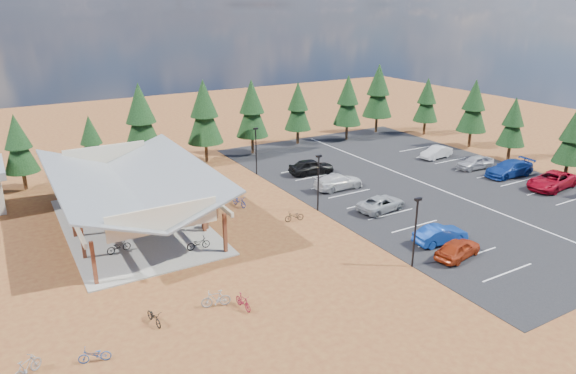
{
  "coord_description": "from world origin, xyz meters",
  "views": [
    {
      "loc": [
        -18.66,
        -33.24,
        17.32
      ],
      "look_at": [
        3.26,
        4.27,
        1.85
      ],
      "focal_mm": 32.0,
      "sensor_mm": 36.0,
      "label": 1
    }
  ],
  "objects_px": {
    "bike_6": "(173,210)",
    "bike_8": "(154,317)",
    "lamp_post_2": "(256,148)",
    "car_9": "(436,152)",
    "bike_4": "(198,243)",
    "bike_16": "(294,216)",
    "bike_pavilion": "(129,182)",
    "car_2": "(381,203)",
    "bike_14": "(239,201)",
    "trash_bin_0": "(205,224)",
    "bike_9": "(26,368)",
    "bike_7": "(145,195)",
    "bike_10": "(94,355)",
    "car_4": "(311,167)",
    "bike_1": "(114,228)",
    "lamp_post_1": "(318,179)",
    "car_1": "(440,235)",
    "car_3": "(339,182)",
    "bike_13": "(216,299)",
    "lamp_post_0": "(415,228)",
    "bike_15": "(204,215)",
    "bike_3": "(78,204)",
    "bike_11": "(243,302)",
    "car_0": "(458,249)",
    "trash_bin_1": "(215,213)",
    "car_8": "(475,162)",
    "bike_2": "(121,221)",
    "car_6": "(552,180)",
    "car_7": "(509,169)",
    "bike_5": "(170,215)"
  },
  "relations": [
    {
      "from": "car_3",
      "to": "bike_pavilion",
      "type": "bearing_deg",
      "value": 87.59
    },
    {
      "from": "bike_4",
      "to": "car_7",
      "type": "height_order",
      "value": "car_7"
    },
    {
      "from": "car_2",
      "to": "bike_14",
      "type": "bearing_deg",
      "value": 46.43
    },
    {
      "from": "bike_8",
      "to": "bike_13",
      "type": "bearing_deg",
      "value": -11.1
    },
    {
      "from": "lamp_post_2",
      "to": "car_9",
      "type": "distance_m",
      "value": 22.07
    },
    {
      "from": "bike_9",
      "to": "bike_4",
      "type": "bearing_deg",
      "value": -92.4
    },
    {
      "from": "lamp_post_1",
      "to": "car_1",
      "type": "distance_m",
      "value": 11.43
    },
    {
      "from": "car_3",
      "to": "bike_11",
      "type": "bearing_deg",
      "value": 131.09
    },
    {
      "from": "bike_14",
      "to": "car_4",
      "type": "height_order",
      "value": "car_4"
    },
    {
      "from": "bike_6",
      "to": "bike_13",
      "type": "height_order",
      "value": "bike_13"
    },
    {
      "from": "bike_13",
      "to": "car_7",
      "type": "bearing_deg",
      "value": 116.01
    },
    {
      "from": "bike_15",
      "to": "bike_1",
      "type": "bearing_deg",
      "value": 55.93
    },
    {
      "from": "bike_6",
      "to": "bike_10",
      "type": "xyz_separation_m",
      "value": [
        -9.71,
        -16.64,
        -0.14
      ]
    },
    {
      "from": "lamp_post_1",
      "to": "car_4",
      "type": "bearing_deg",
      "value": 60.47
    },
    {
      "from": "car_0",
      "to": "trash_bin_1",
      "type": "bearing_deg",
      "value": 26.32
    },
    {
      "from": "bike_2",
      "to": "bike_11",
      "type": "relative_size",
      "value": 1.16
    },
    {
      "from": "bike_6",
      "to": "bike_8",
      "type": "bearing_deg",
      "value": 160.45
    },
    {
      "from": "bike_15",
      "to": "car_4",
      "type": "relative_size",
      "value": 0.31
    },
    {
      "from": "bike_5",
      "to": "bike_15",
      "type": "xyz_separation_m",
      "value": [
        2.58,
        -1.01,
        -0.19
      ]
    },
    {
      "from": "bike_11",
      "to": "bike_15",
      "type": "relative_size",
      "value": 1.07
    },
    {
      "from": "bike_2",
      "to": "car_6",
      "type": "distance_m",
      "value": 41.07
    },
    {
      "from": "bike_13",
      "to": "car_4",
      "type": "distance_m",
      "value": 26.71
    },
    {
      "from": "bike_pavilion",
      "to": "bike_8",
      "type": "distance_m",
      "value": 15.23
    },
    {
      "from": "lamp_post_0",
      "to": "trash_bin_0",
      "type": "height_order",
      "value": "lamp_post_0"
    },
    {
      "from": "bike_2",
      "to": "car_0",
      "type": "distance_m",
      "value": 26.57
    },
    {
      "from": "bike_13",
      "to": "bike_14",
      "type": "distance_m",
      "value": 16.48
    },
    {
      "from": "bike_14",
      "to": "car_2",
      "type": "xyz_separation_m",
      "value": [
        10.43,
        -7.37,
        0.21
      ]
    },
    {
      "from": "trash_bin_1",
      "to": "car_9",
      "type": "bearing_deg",
      "value": 6.85
    },
    {
      "from": "bike_2",
      "to": "bike_11",
      "type": "xyz_separation_m",
      "value": [
        3.49,
        -15.94,
        -0.11
      ]
    },
    {
      "from": "bike_15",
      "to": "car_9",
      "type": "bearing_deg",
      "value": -111.56
    },
    {
      "from": "bike_pavilion",
      "to": "bike_9",
      "type": "relative_size",
      "value": 10.85
    },
    {
      "from": "car_2",
      "to": "car_8",
      "type": "height_order",
      "value": "car_8"
    },
    {
      "from": "bike_1",
      "to": "bike_4",
      "type": "relative_size",
      "value": 0.83
    },
    {
      "from": "bike_3",
      "to": "car_9",
      "type": "height_order",
      "value": "car_9"
    },
    {
      "from": "lamp_post_2",
      "to": "bike_6",
      "type": "relative_size",
      "value": 2.9
    },
    {
      "from": "lamp_post_1",
      "to": "bike_10",
      "type": "distance_m",
      "value": 24.23
    },
    {
      "from": "bike_pavilion",
      "to": "bike_4",
      "type": "relative_size",
      "value": 10.98
    },
    {
      "from": "car_1",
      "to": "car_9",
      "type": "bearing_deg",
      "value": -39.17
    },
    {
      "from": "car_2",
      "to": "lamp_post_0",
      "type": "bearing_deg",
      "value": 143.65
    },
    {
      "from": "bike_7",
      "to": "bike_10",
      "type": "height_order",
      "value": "bike_7"
    },
    {
      "from": "bike_3",
      "to": "bike_11",
      "type": "height_order",
      "value": "bike_3"
    },
    {
      "from": "car_3",
      "to": "car_9",
      "type": "height_order",
      "value": "car_3"
    },
    {
      "from": "car_7",
      "to": "car_9",
      "type": "distance_m",
      "value": 9.01
    },
    {
      "from": "lamp_post_0",
      "to": "bike_15",
      "type": "height_order",
      "value": "lamp_post_0"
    },
    {
      "from": "car_4",
      "to": "bike_1",
      "type": "bearing_deg",
      "value": 110.77
    },
    {
      "from": "bike_4",
      "to": "bike_16",
      "type": "height_order",
      "value": "bike_4"
    },
    {
      "from": "car_2",
      "to": "car_8",
      "type": "distance_m",
      "value": 17.55
    },
    {
      "from": "trash_bin_0",
      "to": "car_9",
      "type": "bearing_deg",
      "value": 9.69
    },
    {
      "from": "lamp_post_0",
      "to": "car_7",
      "type": "bearing_deg",
      "value": 23.14
    },
    {
      "from": "bike_1",
      "to": "bike_6",
      "type": "distance_m",
      "value": 5.48
    }
  ]
}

